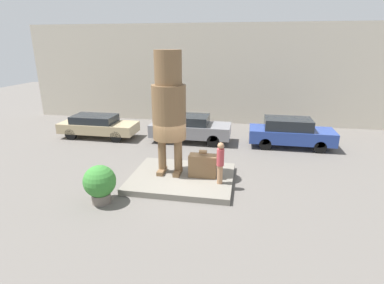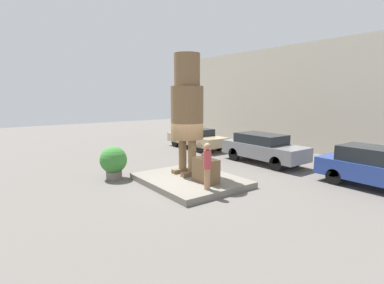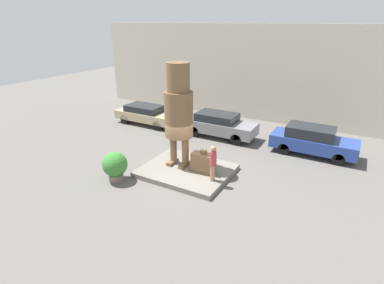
# 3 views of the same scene
# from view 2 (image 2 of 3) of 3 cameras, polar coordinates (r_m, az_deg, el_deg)

# --- Properties ---
(ground_plane) EXTENTS (60.00, 60.00, 0.00)m
(ground_plane) POSITION_cam_2_polar(r_m,az_deg,el_deg) (12.76, -0.31, -7.84)
(ground_plane) COLOR #605B56
(pedestal) EXTENTS (4.32, 3.53, 0.25)m
(pedestal) POSITION_cam_2_polar(r_m,az_deg,el_deg) (12.73, -0.31, -7.31)
(pedestal) COLOR slate
(pedestal) RESTS_ON ground_plane
(building_backdrop) EXTENTS (28.00, 0.60, 6.98)m
(building_backdrop) POSITION_cam_2_polar(r_m,az_deg,el_deg) (20.30, 24.68, 7.57)
(building_backdrop) COLOR beige
(building_backdrop) RESTS_ON ground_plane
(statue_figure) EXTENTS (1.39, 1.39, 5.15)m
(statue_figure) POSITION_cam_2_polar(r_m,az_deg,el_deg) (12.83, -0.95, 7.05)
(statue_figure) COLOR brown
(statue_figure) RESTS_ON pedestal
(giant_suitcase) EXTENTS (1.16, 0.54, 1.18)m
(giant_suitcase) POSITION_cam_2_polar(r_m,az_deg,el_deg) (11.96, 2.62, -5.36)
(giant_suitcase) COLOR brown
(giant_suitcase) RESTS_ON pedestal
(tourist) EXTENTS (0.29, 0.29, 1.73)m
(tourist) POSITION_cam_2_polar(r_m,az_deg,el_deg) (10.92, 2.93, -4.24)
(tourist) COLOR #A87A56
(tourist) RESTS_ON pedestal
(parked_car_tan) EXTENTS (4.76, 1.77, 1.41)m
(parked_car_tan) POSITION_cam_2_polar(r_m,az_deg,el_deg) (20.76, 0.72, 0.87)
(parked_car_tan) COLOR tan
(parked_car_tan) RESTS_ON ground_plane
(parked_car_grey) EXTENTS (4.73, 1.82, 1.59)m
(parked_car_grey) POSITION_cam_2_polar(r_m,az_deg,el_deg) (16.73, 13.41, -1.03)
(parked_car_grey) COLOR gray
(parked_car_grey) RESTS_ON ground_plane
(parked_car_blue) EXTENTS (4.64, 1.75, 1.65)m
(parked_car_blue) POSITION_cam_2_polar(r_m,az_deg,el_deg) (13.86, 32.12, -4.19)
(parked_car_blue) COLOR #284293
(parked_car_blue) RESTS_ON ground_plane
(planter_pot) EXTENTS (1.18, 1.18, 1.46)m
(planter_pot) POSITION_cam_2_polar(r_m,az_deg,el_deg) (13.65, -14.72, -3.56)
(planter_pot) COLOR #70665B
(planter_pot) RESTS_ON ground_plane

